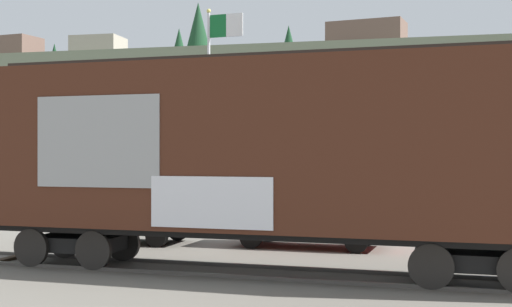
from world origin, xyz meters
name	(u,v)px	position (x,y,z in m)	size (l,w,h in m)	color
ground_plane	(208,271)	(0.00, 0.00, 0.00)	(260.00, 260.00, 0.00)	slate
track	(267,272)	(1.40, -0.01, 0.04)	(59.98, 5.53, 0.08)	#4C4742
freight_car	(259,149)	(1.21, 0.00, 2.83)	(14.07, 3.63, 5.02)	#472316
flagpole	(216,82)	(-3.45, 11.82, 5.65)	(1.59, 0.30, 8.67)	silver
hillside	(380,123)	(-0.01, 61.53, 6.01)	(138.98, 41.00, 16.65)	slate
parked_car_black	(124,216)	(-4.14, 4.45, 0.80)	(4.20, 1.99, 1.58)	black
parked_car_red	(308,217)	(1.56, 4.70, 0.86)	(4.61, 2.21, 1.70)	#B21E1E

